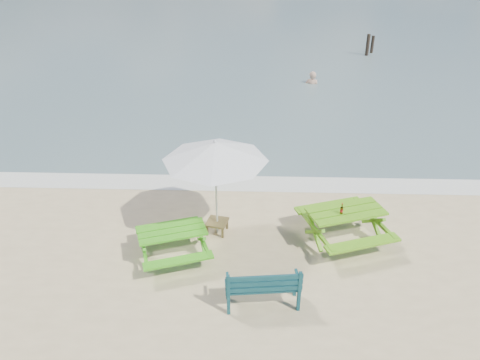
{
  "coord_description": "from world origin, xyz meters",
  "views": [
    {
      "loc": [
        0.41,
        -7.07,
        6.55
      ],
      "look_at": [
        0.07,
        3.0,
        1.0
      ],
      "focal_mm": 35.0,
      "sensor_mm": 36.0,
      "label": 1
    }
  ],
  "objects_px": {
    "park_bench": "(262,293)",
    "side_table": "(217,226)",
    "picnic_table_left": "(173,244)",
    "picnic_table_right": "(344,226)",
    "patio_umbrella": "(215,151)",
    "swimmer": "(311,91)",
    "beer_bottle": "(342,210)"
  },
  "relations": [
    {
      "from": "picnic_table_left",
      "to": "side_table",
      "type": "xyz_separation_m",
      "value": [
        0.9,
        0.98,
        -0.18
      ]
    },
    {
      "from": "beer_bottle",
      "to": "picnic_table_right",
      "type": "bearing_deg",
      "value": 43.43
    },
    {
      "from": "patio_umbrella",
      "to": "swimmer",
      "type": "relative_size",
      "value": 1.56
    },
    {
      "from": "patio_umbrella",
      "to": "beer_bottle",
      "type": "distance_m",
      "value": 3.12
    },
    {
      "from": "picnic_table_left",
      "to": "patio_umbrella",
      "type": "bearing_deg",
      "value": 47.46
    },
    {
      "from": "side_table",
      "to": "picnic_table_right",
      "type": "bearing_deg",
      "value": -4.44
    },
    {
      "from": "picnic_table_left",
      "to": "patio_umbrella",
      "type": "relative_size",
      "value": 0.71
    },
    {
      "from": "park_bench",
      "to": "patio_umbrella",
      "type": "relative_size",
      "value": 0.52
    },
    {
      "from": "picnic_table_right",
      "to": "park_bench",
      "type": "height_order",
      "value": "park_bench"
    },
    {
      "from": "beer_bottle",
      "to": "side_table",
      "type": "bearing_deg",
      "value": 172.69
    },
    {
      "from": "park_bench",
      "to": "swimmer",
      "type": "relative_size",
      "value": 0.81
    },
    {
      "from": "picnic_table_left",
      "to": "picnic_table_right",
      "type": "distance_m",
      "value": 3.95
    },
    {
      "from": "swimmer",
      "to": "side_table",
      "type": "bearing_deg",
      "value": -106.11
    },
    {
      "from": "swimmer",
      "to": "park_bench",
      "type": "bearing_deg",
      "value": -99.5
    },
    {
      "from": "park_bench",
      "to": "side_table",
      "type": "xyz_separation_m",
      "value": [
        -1.07,
        2.4,
        -0.11
      ]
    },
    {
      "from": "picnic_table_left",
      "to": "park_bench",
      "type": "xyz_separation_m",
      "value": [
        1.96,
        -1.42,
        -0.06
      ]
    },
    {
      "from": "park_bench",
      "to": "side_table",
      "type": "bearing_deg",
      "value": 113.95
    },
    {
      "from": "picnic_table_left",
      "to": "picnic_table_right",
      "type": "xyz_separation_m",
      "value": [
        3.87,
        0.75,
        0.06
      ]
    },
    {
      "from": "park_bench",
      "to": "picnic_table_right",
      "type": "bearing_deg",
      "value": 48.6
    },
    {
      "from": "side_table",
      "to": "beer_bottle",
      "type": "distance_m",
      "value": 2.96
    },
    {
      "from": "side_table",
      "to": "swimmer",
      "type": "bearing_deg",
      "value": 73.89
    },
    {
      "from": "picnic_table_right",
      "to": "patio_umbrella",
      "type": "relative_size",
      "value": 0.83
    },
    {
      "from": "park_bench",
      "to": "swimmer",
      "type": "height_order",
      "value": "park_bench"
    },
    {
      "from": "picnic_table_left",
      "to": "patio_umbrella",
      "type": "xyz_separation_m",
      "value": [
        0.9,
        0.98,
        1.81
      ]
    },
    {
      "from": "side_table",
      "to": "patio_umbrella",
      "type": "height_order",
      "value": "patio_umbrella"
    },
    {
      "from": "picnic_table_left",
      "to": "picnic_table_right",
      "type": "height_order",
      "value": "picnic_table_right"
    },
    {
      "from": "side_table",
      "to": "swimmer",
      "type": "xyz_separation_m",
      "value": [
        3.49,
        12.08,
        -0.51
      ]
    },
    {
      "from": "park_bench",
      "to": "picnic_table_left",
      "type": "bearing_deg",
      "value": 144.14
    },
    {
      "from": "picnic_table_right",
      "to": "beer_bottle",
      "type": "height_order",
      "value": "beer_bottle"
    },
    {
      "from": "picnic_table_left",
      "to": "beer_bottle",
      "type": "xyz_separation_m",
      "value": [
        3.73,
        0.62,
        0.58
      ]
    },
    {
      "from": "beer_bottle",
      "to": "swimmer",
      "type": "height_order",
      "value": "beer_bottle"
    },
    {
      "from": "park_bench",
      "to": "swimmer",
      "type": "distance_m",
      "value": 14.69
    }
  ]
}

